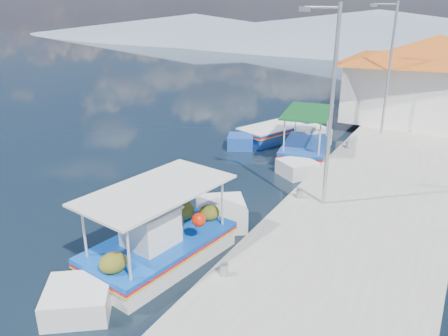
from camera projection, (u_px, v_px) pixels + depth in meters
The scene contains 9 objects.
ground at pixel (169, 210), 14.88m from camera, with size 160.00×160.00×0.00m, color black.
quay at pixel (389, 177), 16.97m from camera, with size 5.00×44.00×0.50m, color #ACAAA1.
bollards at pixel (329, 164), 17.18m from camera, with size 0.20×17.20×0.30m.
main_caique at pixel (161, 245), 11.87m from camera, with size 2.75×7.09×2.36m.
caique_green_canopy at pixel (306, 150), 19.70m from camera, with size 2.61×6.11×2.33m.
caique_blue_hull at pixel (271, 134), 22.25m from camera, with size 3.04×5.46×1.04m.
harbor_building at pixel (434, 77), 23.27m from camera, with size 10.49×10.49×4.40m.
lamp_post_near at pixel (329, 98), 13.07m from camera, with size 1.21×0.14×6.00m.
lamp_post_far at pixel (388, 62), 20.41m from camera, with size 1.21×0.14×6.00m.
Camera 1 is at (8.18, -10.79, 6.58)m, focal length 35.95 mm.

